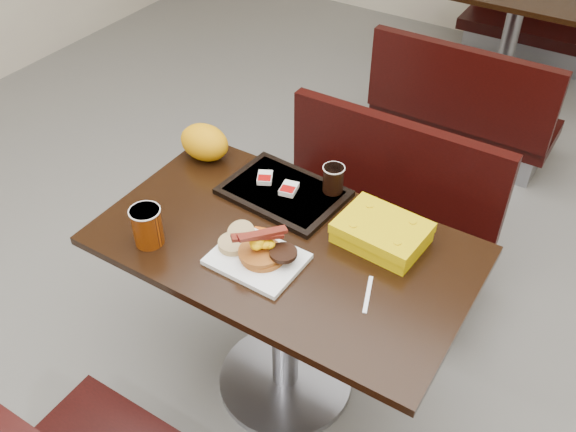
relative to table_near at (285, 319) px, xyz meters
The scene contains 24 objects.
floor 0.38m from the table_near, ahead, with size 6.00×7.00×0.01m, color slate.
table_near is the anchor object (origin of this frame).
bench_near_n 0.70m from the table_near, 90.00° to the left, with size 1.00×0.46×0.72m, color black, non-canonical shape.
table_far 2.60m from the table_near, 90.00° to the left, with size 1.20×0.70×0.75m, color black, non-canonical shape.
bench_far_s 1.90m from the table_near, 90.00° to the left, with size 1.00×0.46×0.72m, color black, non-canonical shape.
bench_far_n 3.30m from the table_near, 90.00° to the left, with size 1.00×0.46×0.72m, color black, non-canonical shape.
platter 0.40m from the table_near, 102.67° to the right, with size 0.28×0.21×0.02m, color white.
pancake_stack 0.42m from the table_near, 96.27° to the right, with size 0.14×0.14×0.03m, color #A14B1A.
sausage_patty 0.44m from the table_near, 59.98° to the right, with size 0.09×0.09×0.01m, color black.
scrambled_eggs 0.46m from the table_near, 104.32° to the right, with size 0.09×0.08×0.05m, color yellow.
bacon_strips 0.49m from the table_near, 104.20° to the right, with size 0.16×0.07×0.01m, color #3F040A, non-canonical shape.
muffin_bottom 0.43m from the table_near, 135.11° to the right, with size 0.10×0.10×0.02m, color tan.
muffin_top 0.44m from the table_near, 148.14° to the right, with size 0.09×0.09×0.02m, color tan.
coffee_cup_near 0.62m from the table_near, 148.22° to the right, with size 0.09×0.09×0.13m, color #973A05.
fork 0.45m from the table_near, 121.92° to the right, with size 0.12×0.02×0.00m, color white, non-canonical shape.
knife 0.50m from the table_near, 10.84° to the right, with size 0.15×0.01×0.00m, color white.
condiment_syrup 0.39m from the table_near, behind, with size 0.04×0.03×0.01m, color #BE4608.
condiment_ketchup 0.40m from the table_near, 124.24° to the left, with size 0.04×0.03×0.01m, color #8C0504.
tray 0.46m from the table_near, 123.13° to the left, with size 0.41×0.29×0.02m, color black.
hashbrown_sleeve_left 0.51m from the table_near, 135.22° to the left, with size 0.05×0.07×0.02m, color silver.
hashbrown_sleeve_right 0.47m from the table_near, 118.83° to the left, with size 0.05×0.07×0.02m, color silver.
coffee_cup_far 0.53m from the table_near, 88.00° to the left, with size 0.07×0.07×0.10m, color black.
clamshell 0.51m from the table_near, 32.93° to the left, with size 0.27×0.21×0.07m, color #D1AE03.
paper_bag 0.71m from the table_near, 154.38° to the left, with size 0.19×0.14×0.13m, color orange.
Camera 1 is at (0.80, -1.26, 2.13)m, focal length 39.68 mm.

